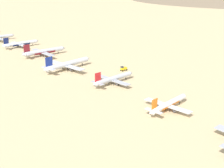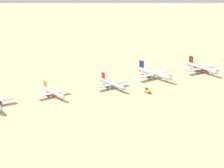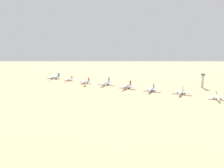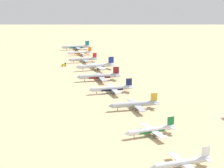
{
  "view_description": "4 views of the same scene",
  "coord_description": "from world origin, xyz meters",
  "px_view_note": "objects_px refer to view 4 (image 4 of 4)",
  "views": [
    {
      "loc": [
        -121.89,
        -261.1,
        71.39
      ],
      "look_at": [
        -3.25,
        -109.99,
        4.32
      ],
      "focal_mm": 49.89,
      "sensor_mm": 36.0,
      "label": 1
    },
    {
      "loc": [
        330.56,
        -283.77,
        117.36
      ],
      "look_at": [
        10.09,
        -103.7,
        5.58
      ],
      "focal_mm": 71.66,
      "sensor_mm": 36.0,
      "label": 2
    },
    {
      "loc": [
        324.73,
        163.37,
        83.07
      ],
      "look_at": [
        0.79,
        -33.8,
        5.12
      ],
      "focal_mm": 30.07,
      "sensor_mm": 36.0,
      "label": 3
    },
    {
      "loc": [
        70.86,
        381.11,
        89.45
      ],
      "look_at": [
        0.38,
        46.33,
        6.89
      ],
      "focal_mm": 64.0,
      "sensor_mm": 36.0,
      "label": 4
    }
  ],
  "objects_px": {
    "parked_jet_5": "(112,89)",
    "parked_jet_8": "(183,163)",
    "parked_jet_0": "(76,47)",
    "parked_jet_7": "(152,130)",
    "parked_jet_6": "(135,104)",
    "parked_jet_3": "(97,66)",
    "parked_jet_1": "(81,53)",
    "service_truck": "(64,64)",
    "parked_jet_2": "(84,59)",
    "parked_jet_4": "(100,76)"
  },
  "relations": [
    {
      "from": "parked_jet_6",
      "to": "parked_jet_8",
      "type": "height_order",
      "value": "parked_jet_6"
    },
    {
      "from": "service_truck",
      "to": "parked_jet_8",
      "type": "bearing_deg",
      "value": 96.71
    },
    {
      "from": "parked_jet_4",
      "to": "parked_jet_8",
      "type": "bearing_deg",
      "value": 91.73
    },
    {
      "from": "parked_jet_1",
      "to": "parked_jet_2",
      "type": "height_order",
      "value": "parked_jet_2"
    },
    {
      "from": "parked_jet_3",
      "to": "parked_jet_5",
      "type": "height_order",
      "value": "parked_jet_3"
    },
    {
      "from": "parked_jet_1",
      "to": "parked_jet_7",
      "type": "xyz_separation_m",
      "value": [
        -3.43,
        311.81,
        -0.01
      ]
    },
    {
      "from": "parked_jet_6",
      "to": "service_truck",
      "type": "bearing_deg",
      "value": -78.62
    },
    {
      "from": "parked_jet_8",
      "to": "parked_jet_6",
      "type": "bearing_deg",
      "value": -91.71
    },
    {
      "from": "parked_jet_0",
      "to": "parked_jet_5",
      "type": "xyz_separation_m",
      "value": [
        -0.21,
        256.35,
        -0.26
      ]
    },
    {
      "from": "parked_jet_0",
      "to": "service_truck",
      "type": "relative_size",
      "value": 8.54
    },
    {
      "from": "parked_jet_2",
      "to": "parked_jet_6",
      "type": "xyz_separation_m",
      "value": [
        -10.89,
        202.78,
        0.22
      ]
    },
    {
      "from": "parked_jet_1",
      "to": "parked_jet_3",
      "type": "distance_m",
      "value": 103.43
    },
    {
      "from": "parked_jet_8",
      "to": "service_truck",
      "type": "bearing_deg",
      "value": -83.29
    },
    {
      "from": "service_truck",
      "to": "parked_jet_3",
      "type": "bearing_deg",
      "value": 138.5
    },
    {
      "from": "parked_jet_5",
      "to": "parked_jet_8",
      "type": "height_order",
      "value": "parked_jet_5"
    },
    {
      "from": "parked_jet_0",
      "to": "parked_jet_4",
      "type": "distance_m",
      "value": 207.06
    },
    {
      "from": "parked_jet_1",
      "to": "parked_jet_3",
      "type": "height_order",
      "value": "parked_jet_3"
    },
    {
      "from": "parked_jet_3",
      "to": "parked_jet_4",
      "type": "distance_m",
      "value": 53.35
    },
    {
      "from": "parked_jet_1",
      "to": "parked_jet_7",
      "type": "height_order",
      "value": "parked_jet_1"
    },
    {
      "from": "parked_jet_7",
      "to": "parked_jet_8",
      "type": "distance_m",
      "value": 48.76
    },
    {
      "from": "parked_jet_0",
      "to": "parked_jet_7",
      "type": "relative_size",
      "value": 1.22
    },
    {
      "from": "parked_jet_2",
      "to": "parked_jet_3",
      "type": "distance_m",
      "value": 49.91
    },
    {
      "from": "parked_jet_1",
      "to": "parked_jet_6",
      "type": "height_order",
      "value": "parked_jet_6"
    },
    {
      "from": "parked_jet_7",
      "to": "service_truck",
      "type": "xyz_separation_m",
      "value": [
        32.67,
        -238.21,
        -1.42
      ]
    },
    {
      "from": "service_truck",
      "to": "parked_jet_7",
      "type": "bearing_deg",
      "value": 97.81
    },
    {
      "from": "parked_jet_0",
      "to": "parked_jet_7",
      "type": "bearing_deg",
      "value": 90.46
    },
    {
      "from": "parked_jet_0",
      "to": "parked_jet_5",
      "type": "distance_m",
      "value": 256.35
    },
    {
      "from": "parked_jet_4",
      "to": "parked_jet_7",
      "type": "xyz_separation_m",
      "value": [
        -5.04,
        155.47,
        -0.87
      ]
    },
    {
      "from": "parked_jet_8",
      "to": "parked_jet_7",
      "type": "bearing_deg",
      "value": -88.7
    },
    {
      "from": "parked_jet_4",
      "to": "service_truck",
      "type": "distance_m",
      "value": 87.27
    },
    {
      "from": "parked_jet_0",
      "to": "parked_jet_8",
      "type": "distance_m",
      "value": 411.28
    },
    {
      "from": "parked_jet_4",
      "to": "parked_jet_5",
      "type": "distance_m",
      "value": 49.36
    },
    {
      "from": "parked_jet_5",
      "to": "parked_jet_8",
      "type": "xyz_separation_m",
      "value": [
        -3.84,
        154.91,
        -0.51
      ]
    },
    {
      "from": "parked_jet_2",
      "to": "parked_jet_3",
      "type": "xyz_separation_m",
      "value": [
        -7.63,
        49.32,
        0.91
      ]
    },
    {
      "from": "parked_jet_1",
      "to": "parked_jet_2",
      "type": "distance_m",
      "value": 54.11
    },
    {
      "from": "parked_jet_2",
      "to": "parked_jet_5",
      "type": "xyz_separation_m",
      "value": [
        -3.95,
        151.64,
        0.25
      ]
    },
    {
      "from": "parked_jet_8",
      "to": "parked_jet_2",
      "type": "bearing_deg",
      "value": -88.54
    },
    {
      "from": "parked_jet_1",
      "to": "parked_jet_8",
      "type": "distance_m",
      "value": 360.58
    },
    {
      "from": "parked_jet_2",
      "to": "parked_jet_7",
      "type": "distance_m",
      "value": 257.89
    },
    {
      "from": "parked_jet_2",
      "to": "parked_jet_8",
      "type": "bearing_deg",
      "value": 91.46
    },
    {
      "from": "parked_jet_4",
      "to": "parked_jet_2",
      "type": "bearing_deg",
      "value": -89.08
    },
    {
      "from": "service_truck",
      "to": "parked_jet_4",
      "type": "bearing_deg",
      "value": 108.46
    },
    {
      "from": "parked_jet_5",
      "to": "service_truck",
      "type": "distance_m",
      "value": 135.41
    },
    {
      "from": "parked_jet_4",
      "to": "parked_jet_6",
      "type": "xyz_separation_m",
      "value": [
        -9.25,
        100.45,
        -0.4
      ]
    },
    {
      "from": "parked_jet_5",
      "to": "parked_jet_6",
      "type": "relative_size",
      "value": 1.02
    },
    {
      "from": "parked_jet_4",
      "to": "parked_jet_5",
      "type": "relative_size",
      "value": 1.09
    },
    {
      "from": "parked_jet_0",
      "to": "parked_jet_1",
      "type": "relative_size",
      "value": 1.22
    },
    {
      "from": "parked_jet_7",
      "to": "parked_jet_5",
      "type": "bearing_deg",
      "value": -88.52
    },
    {
      "from": "parked_jet_7",
      "to": "parked_jet_8",
      "type": "xyz_separation_m",
      "value": [
        -1.11,
        48.74,
        -0.0
      ]
    },
    {
      "from": "parked_jet_2",
      "to": "parked_jet_8",
      "type": "relative_size",
      "value": 1.08
    }
  ]
}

